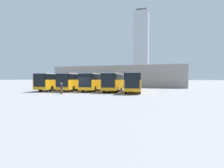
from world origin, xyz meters
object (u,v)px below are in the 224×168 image
object	(u,v)px
bus_2	(94,81)
pedestrian	(61,88)
bus_3	(74,81)
bus_4	(55,81)
bus_1	(114,81)
bus_0	(134,82)

from	to	relation	value
bus_2	pedestrian	distance (m)	8.53
bus_3	pedestrian	distance (m)	8.19
bus_4	bus_1	bearing A→B (deg)	177.39
bus_0	pedestrian	distance (m)	12.11
pedestrian	bus_1	bearing A→B (deg)	53.88
bus_1	bus_4	bearing A→B (deg)	-2.61
bus_0	bus_1	distance (m)	4.11
bus_1	bus_2	distance (m)	3.98
pedestrian	bus_0	bearing A→B (deg)	35.27
bus_2	pedestrian	world-z (taller)	bus_2
bus_0	bus_2	xyz separation A→B (m)	(7.96, -1.13, 0.00)
bus_1	bus_3	bearing A→B (deg)	-4.89
bus_3	bus_4	xyz separation A→B (m)	(3.98, 0.67, 0.00)
bus_0	bus_3	size ratio (longest dim) A/B	1.00
bus_0	bus_2	world-z (taller)	same
bus_1	bus_2	bearing A→B (deg)	-8.96
bus_0	bus_1	bearing A→B (deg)	-22.17
bus_3	bus_4	size ratio (longest dim) A/B	1.00
bus_1	bus_4	world-z (taller)	same
bus_0	bus_2	bearing A→B (deg)	-15.67
bus_3	bus_4	world-z (taller)	same
bus_3	bus_2	bearing A→B (deg)	179.14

